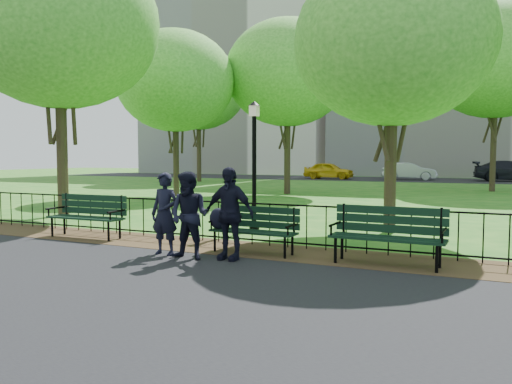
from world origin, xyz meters
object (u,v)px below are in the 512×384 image
at_px(tree_far_c, 288,73).
at_px(sedan_silver, 409,171).
at_px(park_bench_right_a, 388,229).
at_px(tree_mid_w, 175,81).
at_px(lamppost, 254,160).
at_px(tree_far_e, 496,60).
at_px(person_mid, 189,216).
at_px(park_bench_left_a, 89,211).
at_px(tree_near_e, 393,42).
at_px(tree_far_w, 198,89).
at_px(sedan_dark, 512,171).
at_px(park_bench_main, 240,222).
at_px(tree_near_w, 59,23).
at_px(person_left, 165,214).
at_px(person_right, 229,213).
at_px(taxi, 329,170).

bearing_deg(tree_far_c, sedan_silver, 79.52).
relative_size(park_bench_right_a, tree_mid_w, 0.25).
distance_m(lamppost, tree_far_e, 19.88).
bearing_deg(person_mid, park_bench_left_a, 160.66).
distance_m(tree_near_e, tree_far_e, 17.61).
height_order(tree_far_w, sedan_silver, tree_far_w).
relative_size(tree_far_e, sedan_dark, 1.86).
bearing_deg(tree_far_w, park_bench_main, -57.02).
relative_size(park_bench_left_a, tree_mid_w, 0.24).
distance_m(tree_near_w, tree_mid_w, 8.32).
height_order(tree_near_w, sedan_dark, tree_near_w).
xyz_separation_m(lamppost, sedan_dark, (7.00, 31.09, -0.96)).
distance_m(tree_far_c, person_left, 16.85).
distance_m(park_bench_left_a, park_bench_right_a, 6.75).
xyz_separation_m(park_bench_left_a, person_left, (2.78, -0.96, 0.18)).
distance_m(park_bench_right_a, tree_near_e, 5.56).
xyz_separation_m(park_bench_right_a, tree_far_w, (-18.30, 23.85, 6.32)).
distance_m(tree_far_e, sedan_dark, 14.23).
distance_m(park_bench_left_a, person_mid, 3.62).
bearing_deg(person_mid, park_bench_right_a, 16.45).
distance_m(tree_far_w, sedan_silver, 17.92).
distance_m(person_mid, sedan_silver, 34.06).
height_order(tree_near_w, tree_far_c, tree_far_c).
bearing_deg(tree_near_w, park_bench_right_a, -16.17).
relative_size(tree_near_w, person_mid, 5.43).
bearing_deg(tree_far_c, tree_near_e, -57.50).
relative_size(tree_far_w, person_left, 6.46).
bearing_deg(tree_mid_w, tree_near_w, -81.15).
relative_size(person_left, sedan_dark, 0.29).
bearing_deg(sedan_dark, person_right, 163.15).
height_order(tree_near_e, taxi, tree_near_e).
height_order(tree_near_w, taxi, tree_near_w).
height_order(park_bench_right_a, lamppost, lamppost).
relative_size(tree_far_e, sedan_silver, 2.37).
bearing_deg(tree_near_e, person_right, -113.78).
distance_m(lamppost, sedan_silver, 30.28).
bearing_deg(lamppost, tree_near_w, 177.26).
relative_size(park_bench_left_a, tree_far_c, 0.22).
relative_size(tree_far_c, sedan_silver, 2.04).
relative_size(park_bench_right_a, sedan_silver, 0.46).
relative_size(tree_near_w, tree_far_w, 0.86).
relative_size(lamppost, tree_far_w, 0.32).
relative_size(park_bench_left_a, person_right, 1.14).
xyz_separation_m(tree_near_e, tree_mid_w, (-11.24, 7.45, 0.80)).
relative_size(person_left, sedan_silver, 0.37).
distance_m(park_bench_right_a, tree_near_w, 12.26).
relative_size(park_bench_right_a, tree_near_w, 0.23).
bearing_deg(park_bench_right_a, taxi, 110.33).
bearing_deg(person_mid, sedan_dark, 78.42).
height_order(tree_far_e, tree_far_w, tree_far_e).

